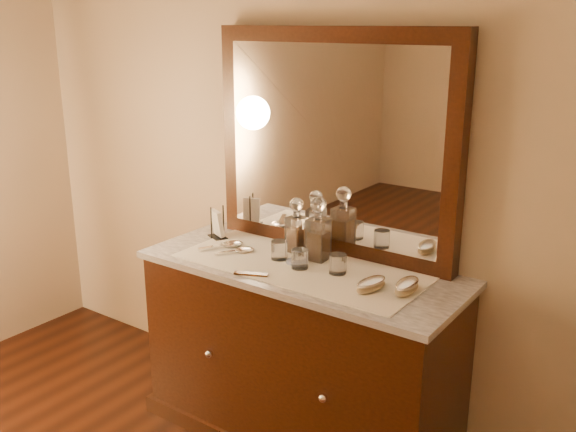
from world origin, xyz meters
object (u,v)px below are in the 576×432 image
(mirror_frame, at_px, (333,143))
(hand_mirror_outer, at_px, (228,244))
(hand_mirror_inner, at_px, (241,250))
(comb, at_px, (251,274))
(brush_far, at_px, (407,286))
(pin_dish, at_px, (294,261))
(brush_near, at_px, (371,284))
(dresser_cabinet, at_px, (301,356))
(decanter_right, at_px, (318,235))
(napkin_rack, at_px, (218,225))
(decanter_left, at_px, (297,231))

(mirror_frame, distance_m, hand_mirror_outer, 0.69)
(mirror_frame, distance_m, hand_mirror_inner, 0.64)
(comb, xyz_separation_m, brush_far, (0.60, 0.22, 0.02))
(pin_dish, height_order, brush_near, brush_near)
(dresser_cabinet, distance_m, mirror_frame, 0.97)
(dresser_cabinet, distance_m, brush_far, 0.68)
(pin_dish, height_order, decanter_right, decanter_right)
(napkin_rack, bearing_deg, decanter_left, 7.00)
(pin_dish, distance_m, comb, 0.23)
(mirror_frame, xyz_separation_m, comb, (-0.11, -0.46, -0.49))
(dresser_cabinet, relative_size, decanter_right, 4.84)
(decanter_left, bearing_deg, brush_far, -11.58)
(decanter_left, relative_size, brush_near, 1.48)
(hand_mirror_inner, bearing_deg, hand_mirror_outer, 166.66)
(mirror_frame, bearing_deg, hand_mirror_outer, -149.07)
(mirror_frame, height_order, hand_mirror_inner, mirror_frame)
(comb, bearing_deg, brush_near, -5.80)
(brush_near, height_order, hand_mirror_inner, brush_near)
(dresser_cabinet, height_order, brush_near, brush_near)
(dresser_cabinet, height_order, hand_mirror_inner, hand_mirror_inner)
(dresser_cabinet, bearing_deg, decanter_left, 131.84)
(decanter_right, relative_size, hand_mirror_inner, 1.60)
(decanter_right, bearing_deg, hand_mirror_outer, -167.01)
(napkin_rack, bearing_deg, comb, -33.46)
(mirror_frame, xyz_separation_m, hand_mirror_outer, (-0.41, -0.25, -0.49))
(napkin_rack, distance_m, brush_far, 1.05)
(decanter_right, relative_size, brush_far, 1.64)
(napkin_rack, bearing_deg, hand_mirror_outer, -29.91)
(napkin_rack, xyz_separation_m, brush_near, (0.92, -0.14, -0.04))
(pin_dish, relative_size, hand_mirror_outer, 0.33)
(comb, xyz_separation_m, brush_near, (0.48, 0.16, 0.02))
(comb, height_order, hand_mirror_inner, hand_mirror_inner)
(decanter_left, height_order, hand_mirror_inner, decanter_left)
(comb, bearing_deg, pin_dish, 48.88)
(brush_near, bearing_deg, decanter_left, 158.84)
(comb, height_order, hand_mirror_outer, hand_mirror_outer)
(hand_mirror_outer, xyz_separation_m, hand_mirror_inner, (0.10, -0.02, -0.00))
(comb, distance_m, brush_far, 0.64)
(decanter_right, bearing_deg, mirror_frame, 98.56)
(mirror_frame, relative_size, napkin_rack, 7.48)
(napkin_rack, distance_m, brush_near, 0.93)
(mirror_frame, distance_m, brush_near, 0.68)
(decanter_right, height_order, brush_near, decanter_right)
(hand_mirror_inner, bearing_deg, comb, -42.21)
(comb, distance_m, brush_near, 0.51)
(pin_dish, height_order, decanter_left, decanter_left)
(dresser_cabinet, bearing_deg, pin_dish, 179.97)
(mirror_frame, distance_m, decanter_left, 0.43)
(dresser_cabinet, height_order, decanter_right, decanter_right)
(mirror_frame, bearing_deg, comb, -102.76)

